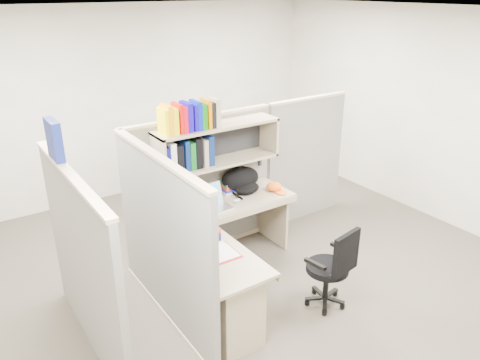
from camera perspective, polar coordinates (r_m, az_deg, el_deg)
ground at (r=5.02m, az=0.80°, el=-12.69°), size 6.00×6.00×0.00m
room_shell at (r=4.29m, az=0.91°, el=5.23°), size 6.00×6.00×6.00m
cubicle at (r=4.74m, az=-5.94°, el=-2.42°), size 3.79×1.84×1.95m
desk at (r=4.39m, az=-1.46°, el=-11.53°), size 1.74×1.75×0.73m
laptop at (r=4.88m, az=-3.17°, el=-2.26°), size 0.36×0.36×0.25m
backpack at (r=5.29m, az=0.41°, el=-0.03°), size 0.55×0.49×0.27m
orange_cap at (r=5.36m, az=4.18°, el=-0.81°), size 0.20×0.22×0.10m
snack_canister at (r=4.35m, az=-2.93°, el=-6.64°), size 0.10×0.10×0.09m
tissue_box at (r=3.97m, az=-4.56°, el=-9.10°), size 0.12×0.12×0.18m
mouse at (r=5.08m, az=-0.39°, el=-2.49°), size 0.10×0.08×0.03m
paper_cup at (r=5.18m, az=-4.35°, el=-1.66°), size 0.07×0.07×0.10m
book_stack at (r=5.33m, az=-1.54°, el=-0.75°), size 0.18×0.25×0.12m
loose_paper at (r=4.18m, az=-2.34°, el=-8.71°), size 0.23×0.31×0.00m
task_chair at (r=4.65m, az=10.88°, el=-11.81°), size 0.48×0.44×0.86m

